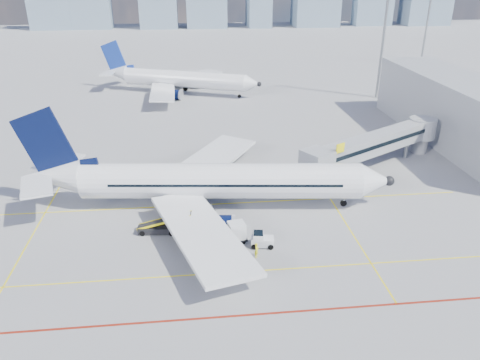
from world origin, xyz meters
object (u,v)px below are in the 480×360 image
at_px(second_aircraft, 178,79).
at_px(baggage_tug, 261,240).
at_px(belt_loader, 159,227).
at_px(main_aircraft, 205,181).
at_px(ramp_worker, 257,250).
at_px(cargo_dolly, 228,233).

distance_m(second_aircraft, baggage_tug, 65.78).
bearing_deg(belt_loader, main_aircraft, 53.08).
xyz_separation_m(second_aircraft, ramp_worker, (8.34, -66.99, -2.45)).
bearing_deg(second_aircraft, ramp_worker, -60.07).
xyz_separation_m(baggage_tug, belt_loader, (-10.46, 3.87, -0.15)).
xyz_separation_m(baggage_tug, ramp_worker, (-0.74, -1.89, 0.01)).
distance_m(main_aircraft, second_aircraft, 55.76).
height_order(main_aircraft, cargo_dolly, main_aircraft).
relative_size(second_aircraft, baggage_tug, 14.65).
relative_size(baggage_tug, belt_loader, 0.41).
distance_m(cargo_dolly, ramp_worker, 3.96).
bearing_deg(main_aircraft, belt_loader, -126.74).
relative_size(main_aircraft, belt_loader, 7.27).
bearing_deg(cargo_dolly, baggage_tug, -29.04).
bearing_deg(baggage_tug, belt_loader, 167.58).
relative_size(cargo_dolly, belt_loader, 0.69).
bearing_deg(main_aircraft, second_aircraft, 100.29).
height_order(belt_loader, ramp_worker, belt_loader).
height_order(main_aircraft, second_aircraft, main_aircraft).
bearing_deg(ramp_worker, baggage_tug, 1.54).
height_order(second_aircraft, belt_loader, second_aircraft).
relative_size(second_aircraft, belt_loader, 6.08).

